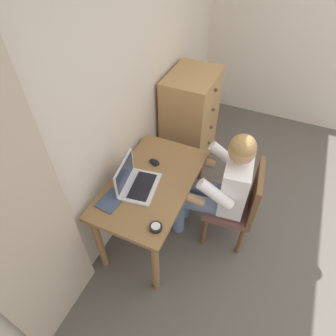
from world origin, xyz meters
name	(u,v)px	position (x,y,z in m)	size (l,w,h in m)	color
wall_back	(122,94)	(0.00, 2.20, 1.25)	(4.80, 0.05, 2.50)	beige
curtain_panel	(17,225)	(-1.20, 2.13, 1.15)	(0.64, 0.03, 2.29)	#BCAD99
desk	(152,191)	(-0.30, 1.82, 0.61)	(1.05, 0.62, 0.73)	olive
dresser	(190,121)	(0.81, 1.91, 0.55)	(0.63, 0.49, 1.10)	tan
chair	(238,203)	(-0.02, 1.15, 0.48)	(0.47, 0.45, 0.86)	brown
person_seated	(220,184)	(-0.04, 1.33, 0.66)	(0.57, 0.61, 1.18)	#6B84AD
laptop	(135,182)	(-0.40, 1.91, 0.78)	(0.37, 0.30, 0.24)	silver
computer_mouse	(154,162)	(-0.10, 1.89, 0.74)	(0.06, 0.10, 0.03)	black
desk_clock	(156,227)	(-0.68, 1.60, 0.74)	(0.09, 0.09, 0.03)	black
notebook_pad	(111,200)	(-0.60, 2.00, 0.73)	(0.21, 0.15, 0.01)	#3D4C6B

